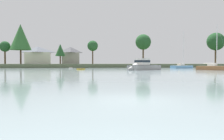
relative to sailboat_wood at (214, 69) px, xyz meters
The scene contains 15 objects.
ground_plane 53.24m from the sailboat_wood, 127.67° to the right, with size 467.66×467.66×0.00m, color gray.
far_shore_bank 66.82m from the sailboat_wood, 119.13° to the left, with size 210.45×41.35×1.41m, color #4C563D.
sailboat_wood is the anchor object (origin of this frame).
dinghy_white 42.86m from the sailboat_wood, 140.15° to the left, with size 1.24×2.62×0.45m.
cruiser_grey 17.25m from the sailboat_wood, 165.38° to the left, with size 10.61×7.89×4.85m.
sailboat_skyblue 22.33m from the sailboat_wood, 81.91° to the left, with size 8.75×5.29×12.98m.
dinghy_yellow 32.67m from the sailboat_wood, 160.73° to the left, with size 2.41×2.88×0.52m.
shore_tree_far_right 61.31m from the sailboat_wood, 87.51° to the left, with size 7.44×7.44×14.25m.
shore_tree_left 55.76m from the sailboat_wood, 114.74° to the left, with size 4.45×4.45×9.83m.
shore_tree_left_mid 61.52m from the sailboat_wood, 126.52° to the left, with size 4.04×4.04×8.14m.
shore_tree_right 66.53m from the sailboat_wood, 55.28° to the left, with size 8.57×8.57×15.09m.
shore_tree_center_left 69.08m from the sailboat_wood, 138.47° to the left, with size 7.96×7.96×15.05m.
shore_tree_center_right 74.13m from the sailboat_wood, 140.57° to the left, with size 4.04×4.04×8.66m.
cottage_behind_trees 64.96m from the sailboat_wood, 119.75° to the left, with size 7.88×9.42×7.50m.
cottage_eastern 76.36m from the sailboat_wood, 127.31° to the left, with size 11.46×8.57×7.68m.
Camera 1 is at (-2.90, -10.27, 1.59)m, focal length 39.23 mm.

